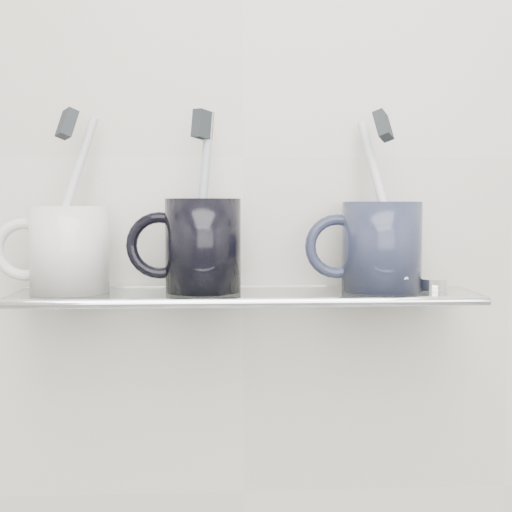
{
  "coord_description": "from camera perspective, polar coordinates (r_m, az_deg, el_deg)",
  "views": [
    {
      "loc": [
        -0.03,
        0.27,
        1.2
      ],
      "look_at": [
        0.01,
        1.04,
        1.14
      ],
      "focal_mm": 50.0,
      "sensor_mm": 36.0,
      "label": 1
    }
  ],
  "objects": [
    {
      "name": "mug_right_handle",
      "position": [
        0.79,
        6.5,
        0.77
      ],
      "size": [
        0.07,
        0.01,
        0.07
      ],
      "primitive_type": "torus",
      "rotation": [
        1.57,
        0.0,
        0.0
      ],
      "color": "#1B1F33",
      "rests_on": "mug_right"
    },
    {
      "name": "toothbrush_center",
      "position": [
        0.78,
        -4.27,
        4.56
      ],
      "size": [
        0.03,
        0.03,
        0.19
      ],
      "primitive_type": "cylinder",
      "rotation": [
        -0.11,
        0.01,
        -0.69
      ],
      "color": "#8EA9B0",
      "rests_on": "mug_center"
    },
    {
      "name": "chrome_cap",
      "position": [
        0.82,
        14.03,
        -2.21
      ],
      "size": [
        0.03,
        0.03,
        0.01
      ],
      "primitive_type": "cylinder",
      "color": "silver",
      "rests_on": "shelf_glass"
    },
    {
      "name": "mug_left",
      "position": [
        0.79,
        -14.7,
        0.51
      ],
      "size": [
        0.11,
        0.11,
        0.09
      ],
      "primitive_type": "cylinder",
      "rotation": [
        0.0,
        0.0,
        -0.37
      ],
      "color": "silver",
      "rests_on": "shelf_glass"
    },
    {
      "name": "toothbrush_right",
      "position": [
        0.8,
        10.06,
        4.5
      ],
      "size": [
        0.05,
        0.09,
        0.18
      ],
      "primitive_type": "cylinder",
      "rotation": [
        -0.28,
        -0.34,
        -0.44
      ],
      "color": "white",
      "rests_on": "mug_right"
    },
    {
      "name": "bristles_right",
      "position": [
        0.8,
        10.14,
        10.23
      ],
      "size": [
        0.03,
        0.03,
        0.04
      ],
      "primitive_type": "cube",
      "rotation": [
        -0.28,
        -0.34,
        -0.44
      ],
      "color": "#22262A",
      "rests_on": "toothbrush_right"
    },
    {
      "name": "shelf_rail",
      "position": [
        0.72,
        -0.68,
        -3.75
      ],
      "size": [
        0.5,
        0.01,
        0.01
      ],
      "primitive_type": "cylinder",
      "rotation": [
        0.0,
        1.57,
        0.0
      ],
      "color": "silver",
      "rests_on": "shelf_glass"
    },
    {
      "name": "bracket_left",
      "position": [
        0.84,
        -15.39,
        -3.49
      ],
      "size": [
        0.02,
        0.03,
        0.02
      ],
      "primitive_type": "cylinder",
      "rotation": [
        1.57,
        0.0,
        0.0
      ],
      "color": "silver",
      "rests_on": "wall_back"
    },
    {
      "name": "mug_left_handle",
      "position": [
        0.8,
        -18.04,
        0.49
      ],
      "size": [
        0.07,
        0.01,
        0.07
      ],
      "primitive_type": "torus",
      "rotation": [
        1.57,
        0.0,
        0.0
      ],
      "color": "silver",
      "rests_on": "mug_left"
    },
    {
      "name": "mug_right",
      "position": [
        0.8,
        10.01,
        0.78
      ],
      "size": [
        0.1,
        0.1,
        0.1
      ],
      "primitive_type": "cylinder",
      "rotation": [
        0.0,
        0.0,
        -0.22
      ],
      "color": "#1B1F33",
      "rests_on": "shelf_glass"
    },
    {
      "name": "shelf_glass",
      "position": [
        0.78,
        -0.85,
        -3.18
      ],
      "size": [
        0.5,
        0.12,
        0.01
      ],
      "primitive_type": "cube",
      "color": "silver",
      "rests_on": "wall_back"
    },
    {
      "name": "wall_back",
      "position": [
        0.84,
        -1.03,
        7.91
      ],
      "size": [
        2.5,
        0.0,
        2.5
      ],
      "primitive_type": "plane",
      "rotation": [
        1.57,
        0.0,
        0.0
      ],
      "color": "beige",
      "rests_on": "ground"
    },
    {
      "name": "bristles_center",
      "position": [
        0.78,
        -4.3,
        10.44
      ],
      "size": [
        0.03,
        0.03,
        0.03
      ],
      "primitive_type": "cube",
      "rotation": [
        -0.11,
        0.01,
        -0.69
      ],
      "color": "#22262A",
      "rests_on": "toothbrush_center"
    },
    {
      "name": "mug_center",
      "position": [
        0.78,
        -4.25,
        0.86
      ],
      "size": [
        0.11,
        0.11,
        0.1
      ],
      "primitive_type": "cylinder",
      "rotation": [
        0.0,
        0.0,
        -0.38
      ],
      "color": "black",
      "rests_on": "shelf_glass"
    },
    {
      "name": "toothbrush_left",
      "position": [
        0.79,
        -14.78,
        4.43
      ],
      "size": [
        0.06,
        0.06,
        0.18
      ],
      "primitive_type": "cylinder",
      "rotation": [
        -0.1,
        0.36,
        0.49
      ],
      "color": "silver",
      "rests_on": "mug_left"
    },
    {
      "name": "bracket_right",
      "position": [
        0.86,
        13.17,
        -3.32
      ],
      "size": [
        0.02,
        0.03,
        0.02
      ],
      "primitive_type": "cylinder",
      "rotation": [
        1.57,
        0.0,
        0.0
      ],
      "color": "silver",
      "rests_on": "wall_back"
    },
    {
      "name": "bristles_left",
      "position": [
        0.8,
        -14.88,
        10.19
      ],
      "size": [
        0.03,
        0.03,
        0.03
      ],
      "primitive_type": "cube",
      "rotation": [
        -0.1,
        0.36,
        0.49
      ],
      "color": "#22262A",
      "rests_on": "toothbrush_left"
    },
    {
      "name": "mug_center_handle",
      "position": [
        0.78,
        -7.71,
        0.84
      ],
      "size": [
        0.07,
        0.01,
        0.07
      ],
      "primitive_type": "torus",
      "rotation": [
        1.57,
        0.0,
        0.0
      ],
      "color": "black",
      "rests_on": "mug_center"
    }
  ]
}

